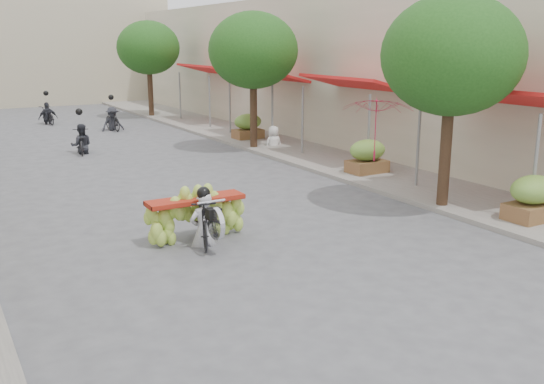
# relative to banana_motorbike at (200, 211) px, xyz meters

# --- Properties ---
(ground) EXTENTS (120.00, 120.00, 0.00)m
(ground) POSITION_rel_banana_motorbike_xyz_m (0.93, -4.62, -0.70)
(ground) COLOR #595A5F
(ground) RESTS_ON ground
(sidewalk_right) EXTENTS (4.00, 60.00, 0.12)m
(sidewalk_right) POSITION_rel_banana_motorbike_xyz_m (7.93, 10.38, -0.64)
(sidewalk_right) COLOR gray
(sidewalk_right) RESTS_ON ground
(shophouse_row_right) EXTENTS (9.77, 40.00, 6.00)m
(shophouse_row_right) POSITION_rel_banana_motorbike_xyz_m (12.92, 9.38, 2.30)
(shophouse_row_right) COLOR #BDB49D
(shophouse_row_right) RESTS_ON ground
(far_building) EXTENTS (20.00, 6.00, 7.00)m
(far_building) POSITION_rel_banana_motorbike_xyz_m (0.93, 33.38, 2.80)
(far_building) COLOR #B9AE92
(far_building) RESTS_ON ground
(street_tree_near) EXTENTS (3.40, 3.40, 5.25)m
(street_tree_near) POSITION_rel_banana_motorbike_xyz_m (6.33, -0.62, 3.09)
(street_tree_near) COLOR #3A2719
(street_tree_near) RESTS_ON ground
(street_tree_mid) EXTENTS (3.40, 3.40, 5.25)m
(street_tree_mid) POSITION_rel_banana_motorbike_xyz_m (6.33, 9.38, 3.09)
(street_tree_mid) COLOR #3A2719
(street_tree_mid) RESTS_ON ground
(street_tree_far) EXTENTS (3.40, 3.40, 5.25)m
(street_tree_far) POSITION_rel_banana_motorbike_xyz_m (6.33, 21.38, 3.09)
(street_tree_far) COLOR #3A2719
(street_tree_far) RESTS_ON ground
(produce_crate_near) EXTENTS (1.20, 0.88, 1.16)m
(produce_crate_near) POSITION_rel_banana_motorbike_xyz_m (7.13, -2.62, 0.02)
(produce_crate_near) COLOR brown
(produce_crate_near) RESTS_ON ground
(produce_crate_mid) EXTENTS (1.20, 0.88, 1.16)m
(produce_crate_mid) POSITION_rel_banana_motorbike_xyz_m (7.13, 3.38, 0.02)
(produce_crate_mid) COLOR brown
(produce_crate_mid) RESTS_ON ground
(produce_crate_far) EXTENTS (1.20, 0.88, 1.16)m
(produce_crate_far) POSITION_rel_banana_motorbike_xyz_m (7.13, 11.38, 0.02)
(produce_crate_far) COLOR brown
(produce_crate_far) RESTS_ON ground
(banana_motorbike) EXTENTS (2.20, 1.90, 2.09)m
(banana_motorbike) POSITION_rel_banana_motorbike_xyz_m (0.00, 0.00, 0.00)
(banana_motorbike) COLOR black
(banana_motorbike) RESTS_ON ground
(market_umbrella) EXTENTS (2.23, 2.23, 1.91)m
(market_umbrella) POSITION_rel_banana_motorbike_xyz_m (6.79, 2.58, 1.86)
(market_umbrella) COLOR #A31533
(market_umbrella) RESTS_ON ground
(pedestrian) EXTENTS (0.77, 0.47, 1.53)m
(pedestrian) POSITION_rel_banana_motorbike_xyz_m (7.20, 9.33, 0.19)
(pedestrian) COLOR white
(pedestrian) RESTS_ON ground
(bg_motorbike_a) EXTENTS (0.93, 1.66, 1.95)m
(bg_motorbike_a) POSITION_rel_banana_motorbike_xyz_m (0.30, 11.90, 0.05)
(bg_motorbike_a) COLOR black
(bg_motorbike_a) RESTS_ON ground
(bg_motorbike_b) EXTENTS (1.11, 1.79, 1.95)m
(bg_motorbike_b) POSITION_rel_banana_motorbike_xyz_m (3.02, 17.35, 0.14)
(bg_motorbike_b) COLOR black
(bg_motorbike_b) RESTS_ON ground
(bg_motorbike_c) EXTENTS (1.02, 1.64, 1.95)m
(bg_motorbike_c) POSITION_rel_banana_motorbike_xyz_m (0.80, 21.30, 0.10)
(bg_motorbike_c) COLOR black
(bg_motorbike_c) RESTS_ON ground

